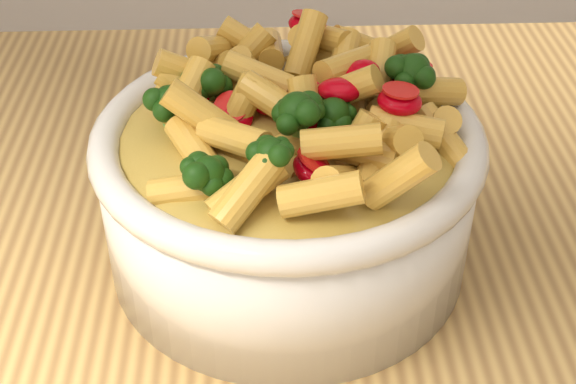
{
  "coord_description": "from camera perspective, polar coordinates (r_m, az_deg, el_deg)",
  "views": [
    {
      "loc": [
        -0.01,
        -0.4,
        1.28
      ],
      "look_at": [
        0.0,
        0.03,
        0.95
      ],
      "focal_mm": 50.0,
      "sensor_mm": 36.0,
      "label": 1
    }
  ],
  "objects": [
    {
      "name": "pasta_salad",
      "position": [
        0.5,
        0.0,
        6.33
      ],
      "size": [
        0.2,
        0.2,
        0.04
      ],
      "color": "gold",
      "rests_on": "serving_bowl"
    },
    {
      "name": "table",
      "position": [
        0.62,
        -0.31,
        -13.41
      ],
      "size": [
        1.2,
        0.8,
        0.9
      ],
      "color": "tan",
      "rests_on": "ground"
    },
    {
      "name": "serving_bowl",
      "position": [
        0.54,
        0.0,
        0.12
      ],
      "size": [
        0.25,
        0.25,
        0.11
      ],
      "color": "silver",
      "rests_on": "table"
    }
  ]
}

